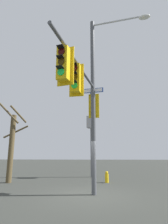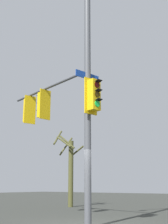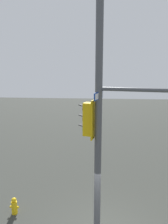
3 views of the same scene
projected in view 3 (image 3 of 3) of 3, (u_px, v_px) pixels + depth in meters
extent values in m
cylinder|color=#4C4F54|center=(98.00, 111.00, 6.67)|extent=(0.23, 0.23, 9.32)
cube|color=gold|center=(89.00, 119.00, 6.83)|extent=(0.37, 0.42, 1.10)
cube|color=gold|center=(93.00, 119.00, 6.78)|extent=(0.16, 0.56, 1.30)
cylinder|color=#2F0403|center=(84.00, 109.00, 6.82)|extent=(0.08, 0.22, 0.22)
cube|color=black|center=(82.00, 105.00, 6.82)|extent=(0.20, 0.24, 0.06)
cylinder|color=#352504|center=(84.00, 119.00, 6.88)|extent=(0.08, 0.22, 0.22)
cube|color=black|center=(82.00, 115.00, 6.88)|extent=(0.20, 0.24, 0.06)
cylinder|color=#19D147|center=(84.00, 129.00, 6.95)|extent=(0.08, 0.22, 0.22)
cube|color=black|center=(82.00, 125.00, 6.94)|extent=(0.20, 0.24, 0.06)
cube|color=navy|center=(99.00, 95.00, 6.57)|extent=(0.26, 1.08, 0.24)
cube|color=white|center=(99.00, 95.00, 6.57)|extent=(0.22, 0.98, 0.18)
cylinder|color=yellow|center=(14.00, 208.00, 8.68)|extent=(0.24, 0.24, 0.55)
sphere|color=yellow|center=(14.00, 200.00, 8.62)|extent=(0.20, 0.20, 0.20)
cylinder|color=yellow|center=(11.00, 207.00, 8.69)|extent=(0.10, 0.09, 0.09)
cylinder|color=yellow|center=(18.00, 207.00, 8.67)|extent=(0.10, 0.09, 0.09)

